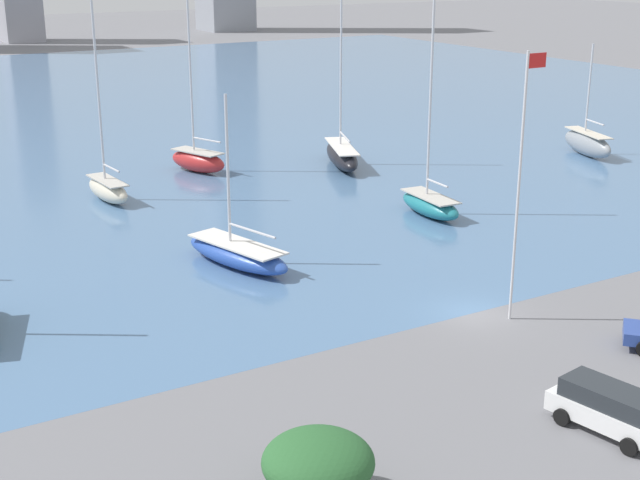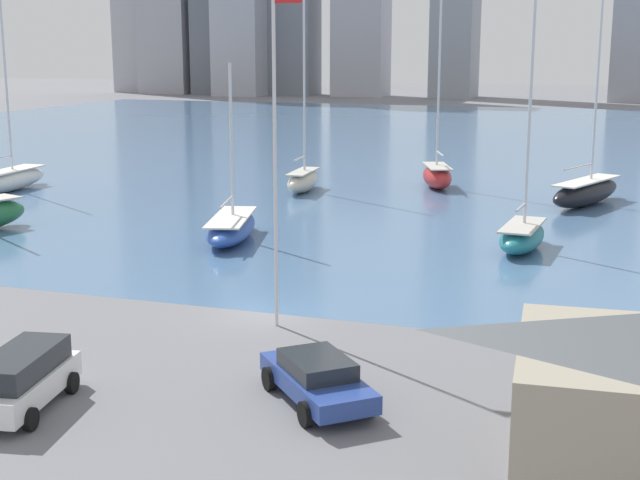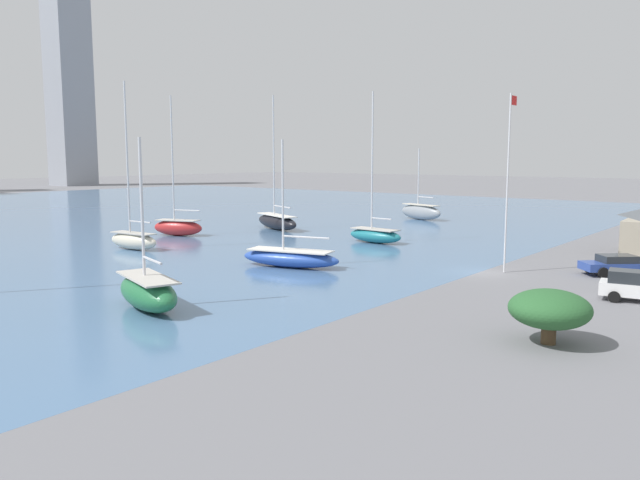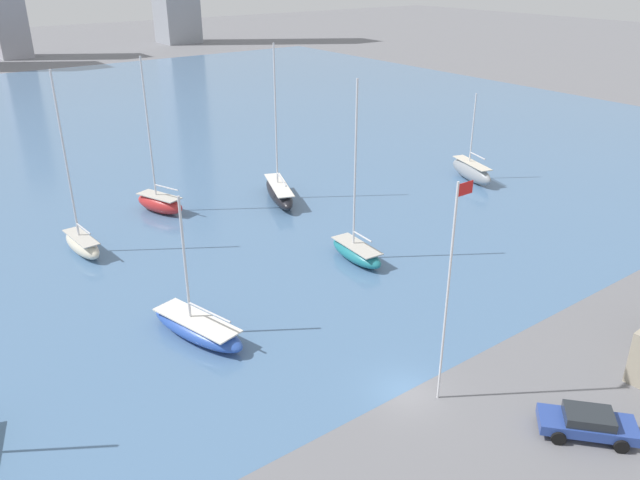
% 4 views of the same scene
% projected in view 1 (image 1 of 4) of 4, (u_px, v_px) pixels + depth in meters
% --- Properties ---
extents(ground_plane, '(500.00, 500.00, 0.00)m').
position_uv_depth(ground_plane, '(473.00, 313.00, 46.74)').
color(ground_plane, slate).
extents(harbor_water, '(180.00, 140.00, 0.00)m').
position_uv_depth(harbor_water, '(84.00, 115.00, 104.03)').
color(harbor_water, '#4C7099').
rests_on(harbor_water, ground_plane).
extents(flag_pole, '(1.24, 0.14, 13.67)m').
position_uv_depth(flag_pole, '(520.00, 181.00, 43.83)').
color(flag_pole, silver).
rests_on(flag_pole, ground_plane).
extents(yard_shrub, '(3.86, 3.86, 2.63)m').
position_uv_depth(yard_shrub, '(318.00, 462.00, 30.00)').
color(yard_shrub, '#4C3823').
rests_on(yard_shrub, ground_plane).
extents(sailboat_cream, '(2.22, 6.36, 16.06)m').
position_uv_depth(sailboat_cream, '(108.00, 187.00, 67.61)').
color(sailboat_cream, beige).
rests_on(sailboat_cream, harbor_water).
extents(sailboat_teal, '(2.71, 6.59, 15.60)m').
position_uv_depth(sailboat_teal, '(430.00, 203.00, 63.85)').
color(sailboat_teal, '#1E757F').
rests_on(sailboat_teal, harbor_water).
extents(sailboat_black, '(5.62, 9.85, 16.47)m').
position_uv_depth(sailboat_black, '(342.00, 154.00, 78.64)').
color(sailboat_black, black).
rests_on(sailboat_black, harbor_water).
extents(sailboat_gray, '(3.99, 7.96, 10.19)m').
position_uv_depth(sailboat_gray, '(587.00, 143.00, 82.77)').
color(sailboat_gray, gray).
rests_on(sailboat_gray, harbor_water).
extents(sailboat_blue, '(4.59, 8.91, 10.31)m').
position_uv_depth(sailboat_blue, '(237.00, 253.00, 53.62)').
color(sailboat_blue, '#284CA8').
rests_on(sailboat_blue, harbor_water).
extents(sailboat_red, '(4.10, 6.43, 15.73)m').
position_uv_depth(sailboat_red, '(198.00, 159.00, 76.63)').
color(sailboat_red, '#B72828').
rests_on(sailboat_red, harbor_water).
extents(parked_suv_white, '(2.79, 5.06, 1.90)m').
position_uv_depth(parked_suv_white, '(610.00, 408.00, 34.92)').
color(parked_suv_white, white).
rests_on(parked_suv_white, ground_plane).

